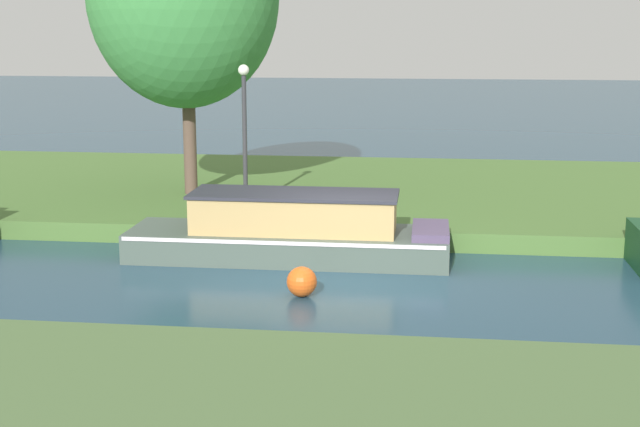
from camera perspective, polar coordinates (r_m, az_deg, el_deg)
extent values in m
plane|color=#214052|center=(15.80, 1.74, -4.15)|extent=(120.00, 120.00, 0.00)
cube|color=#4A6E32|center=(22.55, 3.37, 1.27)|extent=(72.00, 10.00, 0.40)
cube|color=#47564C|center=(17.03, -2.07, -2.00)|extent=(6.10, 1.71, 0.55)
cube|color=white|center=(16.97, -2.08, -1.23)|extent=(5.98, 1.74, 0.07)
cube|color=tan|center=(16.87, -1.65, 0.02)|extent=(3.83, 1.30, 0.68)
cube|color=#2B2C36|center=(16.80, -1.66, 1.26)|extent=(3.93, 1.37, 0.06)
cube|color=#514261|center=(16.75, 7.12, -1.09)|extent=(0.68, 1.44, 0.15)
cylinder|color=brown|center=(21.52, -8.39, 5.55)|extent=(0.31, 0.31, 3.24)
cylinder|color=#333338|center=(19.51, -4.85, 4.51)|extent=(0.10, 0.10, 2.93)
sphere|color=white|center=(19.37, -4.93, 9.17)|extent=(0.24, 0.24, 0.24)
sphere|color=#E55919|center=(14.68, -1.18, -4.40)|extent=(0.50, 0.50, 0.50)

